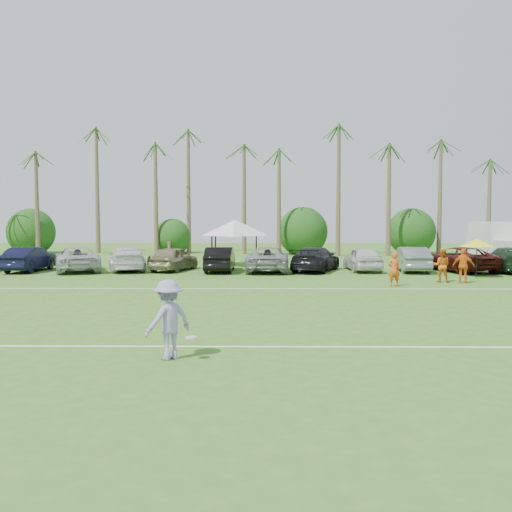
{
  "coord_description": "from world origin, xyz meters",
  "views": [
    {
      "loc": [
        2.35,
        -12.75,
        3.42
      ],
      "look_at": [
        2.05,
        13.35,
        1.6
      ],
      "focal_mm": 40.0,
      "sensor_mm": 36.0,
      "label": 1
    }
  ],
  "objects": [
    {
      "name": "ground",
      "position": [
        0.0,
        0.0,
        0.0
      ],
      "size": [
        120.0,
        120.0,
        0.0
      ],
      "primitive_type": "plane",
      "color": "#3B6F21",
      "rests_on": "ground"
    },
    {
      "name": "field_lines",
      "position": [
        0.0,
        8.0,
        0.01
      ],
      "size": [
        80.0,
        12.1,
        0.01
      ],
      "color": "white",
      "rests_on": "ground"
    },
    {
      "name": "palm_tree_1",
      "position": [
        -17.0,
        38.0,
        8.35
      ],
      "size": [
        2.4,
        2.4,
        9.9
      ],
      "color": "brown",
      "rests_on": "ground"
    },
    {
      "name": "palm_tree_2",
      "position": [
        -12.0,
        38.0,
        9.21
      ],
      "size": [
        2.4,
        2.4,
        10.9
      ],
      "color": "brown",
      "rests_on": "ground"
    },
    {
      "name": "palm_tree_3",
      "position": [
        -8.0,
        38.0,
        10.06
      ],
      "size": [
        2.4,
        2.4,
        11.9
      ],
      "color": "brown",
      "rests_on": "ground"
    },
    {
      "name": "palm_tree_4",
      "position": [
        -4.0,
        38.0,
        7.48
      ],
      "size": [
        2.4,
        2.4,
        8.9
      ],
      "color": "brown",
      "rests_on": "ground"
    },
    {
      "name": "palm_tree_5",
      "position": [
        0.0,
        38.0,
        8.35
      ],
      "size": [
        2.4,
        2.4,
        9.9
      ],
      "color": "brown",
      "rests_on": "ground"
    },
    {
      "name": "palm_tree_6",
      "position": [
        4.0,
        38.0,
        9.21
      ],
      "size": [
        2.4,
        2.4,
        10.9
      ],
      "color": "brown",
      "rests_on": "ground"
    },
    {
      "name": "palm_tree_7",
      "position": [
        8.0,
        38.0,
        10.06
      ],
      "size": [
        2.4,
        2.4,
        11.9
      ],
      "color": "brown",
      "rests_on": "ground"
    },
    {
      "name": "palm_tree_8",
      "position": [
        13.0,
        38.0,
        7.48
      ],
      "size": [
        2.4,
        2.4,
        8.9
      ],
      "color": "brown",
      "rests_on": "ground"
    },
    {
      "name": "palm_tree_9",
      "position": [
        18.0,
        38.0,
        8.35
      ],
      "size": [
        2.4,
        2.4,
        9.9
      ],
      "color": "brown",
      "rests_on": "ground"
    },
    {
      "name": "palm_tree_10",
      "position": [
        23.0,
        38.0,
        9.21
      ],
      "size": [
        2.4,
        2.4,
        10.9
      ],
      "color": "brown",
      "rests_on": "ground"
    },
    {
      "name": "bush_tree_0",
      "position": [
        -19.0,
        39.0,
        1.8
      ],
      "size": [
        4.0,
        4.0,
        4.0
      ],
      "color": "brown",
      "rests_on": "ground"
    },
    {
      "name": "bush_tree_1",
      "position": [
        -6.0,
        39.0,
        1.8
      ],
      "size": [
        4.0,
        4.0,
        4.0
      ],
      "color": "brown",
      "rests_on": "ground"
    },
    {
      "name": "bush_tree_2",
      "position": [
        6.0,
        39.0,
        1.8
      ],
      "size": [
        4.0,
        4.0,
        4.0
      ],
      "color": "brown",
      "rests_on": "ground"
    },
    {
      "name": "bush_tree_3",
      "position": [
        16.0,
        39.0,
        1.8
      ],
      "size": [
        4.0,
        4.0,
        4.0
      ],
      "color": "brown",
      "rests_on": "ground"
    },
    {
      "name": "sideline_player_a",
      "position": [
        8.78,
        15.02,
        0.84
      ],
      "size": [
        0.66,
        0.48,
        1.68
      ],
      "primitive_type": "imported",
      "rotation": [
        0.0,
        0.0,
        3.28
      ],
      "color": "#E15919",
      "rests_on": "ground"
    },
    {
      "name": "sideline_player_b",
      "position": [
        11.66,
        16.83,
        0.87
      ],
      "size": [
        1.03,
        0.92,
        1.74
      ],
      "primitive_type": "imported",
      "rotation": [
        0.0,
        0.0,
        2.78
      ],
      "color": "#D46217",
      "rests_on": "ground"
    },
    {
      "name": "sideline_player_c",
      "position": [
        12.64,
        16.39,
        0.89
      ],
      "size": [
        1.13,
        0.75,
        1.79
      ],
      "primitive_type": "imported",
      "rotation": [
        0.0,
        0.0,
        2.81
      ],
      "color": "orange",
      "rests_on": "ground"
    },
    {
      "name": "box_truck",
      "position": [
        18.08,
        25.1,
        1.62
      ],
      "size": [
        2.32,
        5.89,
        3.04
      ],
      "rotation": [
        0.0,
        0.0,
        0.0
      ],
      "color": "silver",
      "rests_on": "ground"
    },
    {
      "name": "canopy_tent_left",
      "position": [
        0.43,
        27.23,
        3.17
      ],
      "size": [
        4.57,
        4.57,
        3.7
      ],
      "color": "black",
      "rests_on": "ground"
    },
    {
      "name": "canopy_tent_right",
      "position": [
        0.45,
        26.36,
        3.15
      ],
      "size": [
        4.53,
        4.53,
        3.67
      ],
      "color": "black",
      "rests_on": "ground"
    },
    {
      "name": "market_umbrella",
      "position": [
        14.32,
        19.11,
        1.95
      ],
      "size": [
        1.95,
        1.95,
        2.18
      ],
      "color": "black",
      "rests_on": "ground"
    },
    {
      "name": "frisbee_player",
      "position": [
        0.1,
        0.69,
        0.96
      ],
      "size": [
        1.39,
        1.37,
        1.91
      ],
      "rotation": [
        0.0,
        0.0,
        3.9
      ],
      "color": "#958EC9",
      "rests_on": "ground"
    },
    {
      "name": "parked_car_1",
      "position": [
        -12.15,
        22.4,
        0.77
      ],
      "size": [
        1.93,
        4.75,
        1.53
      ],
      "primitive_type": "imported",
      "rotation": [
        0.0,
        0.0,
        3.07
      ],
      "color": "black",
      "rests_on": "ground"
    },
    {
      "name": "parked_car_2",
      "position": [
        -9.18,
        22.46,
        0.77
      ],
      "size": [
        4.3,
        6.05,
        1.53
      ],
      "primitive_type": "imported",
      "rotation": [
        0.0,
        0.0,
        3.5
      ],
      "color": "#B8B9BF",
      "rests_on": "ground"
    },
    {
      "name": "parked_car_3",
      "position": [
        -6.22,
        22.93,
        0.77
      ],
      "size": [
        3.56,
        5.67,
        1.53
      ],
      "primitive_type": "imported",
      "rotation": [
        0.0,
        0.0,
        3.43
      ],
      "color": "white",
      "rests_on": "ground"
    },
    {
      "name": "parked_car_4",
      "position": [
        -3.25,
        22.93,
        0.77
      ],
      "size": [
        2.98,
        4.82,
        1.53
      ],
      "primitive_type": "imported",
      "rotation": [
        0.0,
        0.0,
        2.86
      ],
      "color": "gray",
      "rests_on": "ground"
    },
    {
      "name": "parked_car_5",
      "position": [
        -0.29,
        22.38,
        0.77
      ],
      "size": [
        1.65,
        4.66,
        1.53
      ],
      "primitive_type": "imported",
      "rotation": [
        0.0,
        0.0,
        3.13
      ],
      "color": "black",
      "rests_on": "ground"
    },
    {
      "name": "parked_car_6",
      "position": [
        2.68,
        22.45,
        0.77
      ],
      "size": [
        2.76,
        5.61,
        1.53
      ],
      "primitive_type": "imported",
      "rotation": [
        0.0,
        0.0,
        3.1
      ],
      "color": "#94959B",
      "rests_on": "ground"
    },
    {
      "name": "parked_car_7",
      "position": [
        5.64,
        22.67,
        0.77
      ],
      "size": [
        3.83,
        5.69,
        1.53
      ],
      "primitive_type": "imported",
      "rotation": [
        0.0,
        0.0,
        2.79
      ],
      "color": "black",
      "rests_on": "ground"
    },
    {
      "name": "parked_car_8",
      "position": [
        8.61,
        22.85,
        0.77
      ],
      "size": [
        2.06,
        4.59,
        1.53
      ],
      "primitive_type": "imported",
      "rotation": [
        0.0,
        0.0,
        3.2
      ],
      "color": "silver",
      "rests_on": "ground"
    },
    {
      "name": "parked_car_9",
      "position": [
        11.58,
        22.59,
        0.77
      ],
      "size": [
        1.83,
        4.72,
        1.53
      ],
      "primitive_type": "imported",
      "rotation": [
        0.0,
        0.0,
        3.1
      ],
      "color": "slate",
      "rests_on": "ground"
    },
    {
      "name": "parked_car_10",
      "position": [
        14.54,
        22.59,
        0.77
      ],
      "size": [
        3.93,
        5.99,
        1.53
      ],
      "primitive_type": "imported",
      "rotation": [
        0.0,
        0.0,
        3.41
      ],
      "color": "#43130E",
      "rests_on": "ground"
    },
    {
      "name": "parked_car_11",
      "position": [
        17.51,
        22.42,
        0.77
      ],
      "size": [
        2.73,
        5.49,
        1.53
      ],
      "primitive_type": "imported",
      "rotation": [
        0.0,
        0.0,
        3.03
      ],
      "color": "black",
      "rests_on": "ground"
    }
  ]
}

